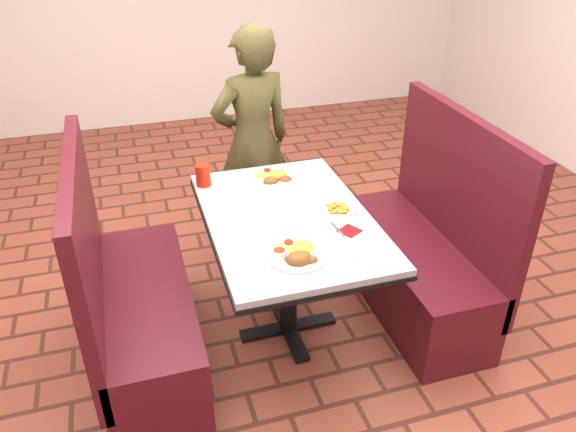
# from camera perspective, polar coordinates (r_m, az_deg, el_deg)

# --- Properties ---
(dining_table) EXTENTS (0.81, 1.21, 0.75)m
(dining_table) POSITION_cam_1_polar(r_m,az_deg,el_deg) (2.87, 0.00, -1.65)
(dining_table) COLOR #AAADAF
(dining_table) RESTS_ON ground
(booth_bench_left) EXTENTS (0.47, 1.20, 1.17)m
(booth_bench_left) POSITION_cam_1_polar(r_m,az_deg,el_deg) (2.97, -15.10, -9.32)
(booth_bench_left) COLOR #53131D
(booth_bench_left) RESTS_ON ground
(booth_bench_right) EXTENTS (0.47, 1.20, 1.17)m
(booth_bench_right) POSITION_cam_1_polar(r_m,az_deg,el_deg) (3.33, 13.30, -4.20)
(booth_bench_right) COLOR #53131D
(booth_bench_right) RESTS_ON ground
(diner_person) EXTENTS (0.61, 0.46, 1.50)m
(diner_person) POSITION_cam_1_polar(r_m,az_deg,el_deg) (3.66, -3.63, 7.46)
(diner_person) COLOR brown
(diner_person) RESTS_ON ground
(near_dinner_plate) EXTENTS (0.28, 0.28, 0.09)m
(near_dinner_plate) POSITION_cam_1_polar(r_m,az_deg,el_deg) (2.49, 0.89, -3.62)
(near_dinner_plate) COLOR white
(near_dinner_plate) RESTS_ON dining_table
(far_dinner_plate) EXTENTS (0.27, 0.27, 0.07)m
(far_dinner_plate) POSITION_cam_1_polar(r_m,az_deg,el_deg) (3.16, -1.47, 4.09)
(far_dinner_plate) COLOR white
(far_dinner_plate) RESTS_ON dining_table
(plantain_plate) EXTENTS (0.19, 0.19, 0.03)m
(plantain_plate) POSITION_cam_1_polar(r_m,az_deg,el_deg) (2.86, 5.11, 0.71)
(plantain_plate) COLOR white
(plantain_plate) RESTS_ON dining_table
(maroon_napkin) EXTENTS (0.13, 0.13, 0.00)m
(maroon_napkin) POSITION_cam_1_polar(r_m,az_deg,el_deg) (2.71, 6.28, -1.50)
(maroon_napkin) COLOR #630E11
(maroon_napkin) RESTS_ON dining_table
(spoon_utensil) EXTENTS (0.02, 0.13, 0.00)m
(spoon_utensil) POSITION_cam_1_polar(r_m,az_deg,el_deg) (2.71, 5.04, -1.34)
(spoon_utensil) COLOR silver
(spoon_utensil) RESTS_ON dining_table
(red_tumbler) EXTENTS (0.08, 0.08, 0.12)m
(red_tumbler) POSITION_cam_1_polar(r_m,az_deg,el_deg) (3.12, -8.63, 4.14)
(red_tumbler) COLOR red
(red_tumbler) RESTS_ON dining_table
(paper_napkin) EXTENTS (0.22, 0.20, 0.01)m
(paper_napkin) POSITION_cam_1_polar(r_m,az_deg,el_deg) (2.53, 8.84, -4.15)
(paper_napkin) COLOR white
(paper_napkin) RESTS_ON dining_table
(knife_utensil) EXTENTS (0.08, 0.17, 0.00)m
(knife_utensil) POSITION_cam_1_polar(r_m,az_deg,el_deg) (2.47, 1.03, -4.62)
(knife_utensil) COLOR #BBBABF
(knife_utensil) RESTS_ON dining_table
(fork_utensil) EXTENTS (0.01, 0.13, 0.00)m
(fork_utensil) POSITION_cam_1_polar(r_m,az_deg,el_deg) (2.48, -0.57, -4.39)
(fork_utensil) COLOR silver
(fork_utensil) RESTS_ON dining_table
(lettuce_shreds) EXTENTS (0.28, 0.32, 0.00)m
(lettuce_shreds) POSITION_cam_1_polar(r_m,az_deg,el_deg) (2.87, 0.41, 0.72)
(lettuce_shreds) COLOR #7EB247
(lettuce_shreds) RESTS_ON dining_table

